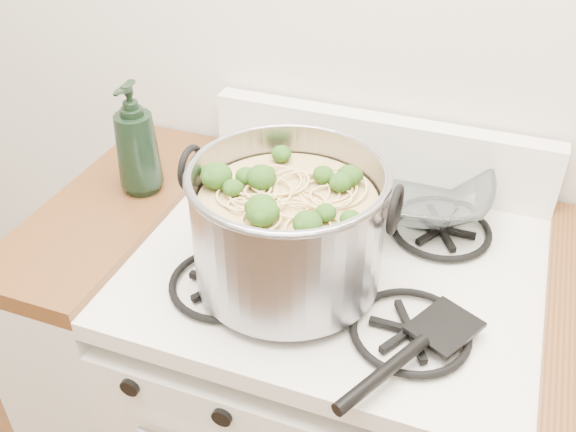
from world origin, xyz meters
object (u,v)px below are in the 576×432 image
at_px(gas_range, 329,413).
at_px(stock_pot, 288,228).
at_px(bottle, 136,139).
at_px(glass_bowl, 415,197).
at_px(spatula, 445,323).

distance_m(gas_range, stock_pot, 0.60).
bearing_deg(stock_pot, bottle, 157.88).
height_order(stock_pot, glass_bowl, stock_pot).
height_order(spatula, glass_bowl, glass_bowl).
distance_m(spatula, bottle, 0.72).
distance_m(gas_range, glass_bowl, 0.55).
relative_size(spatula, glass_bowl, 2.51).
relative_size(spatula, bottle, 1.25).
bearing_deg(glass_bowl, gas_range, -116.59).
height_order(gas_range, spatula, spatula).
xyz_separation_m(stock_pot, spatula, (0.29, -0.04, -0.09)).
bearing_deg(glass_bowl, stock_pot, -119.05).
height_order(gas_range, bottle, bottle).
bearing_deg(spatula, gas_range, 176.28).
height_order(stock_pot, spatula, stock_pot).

